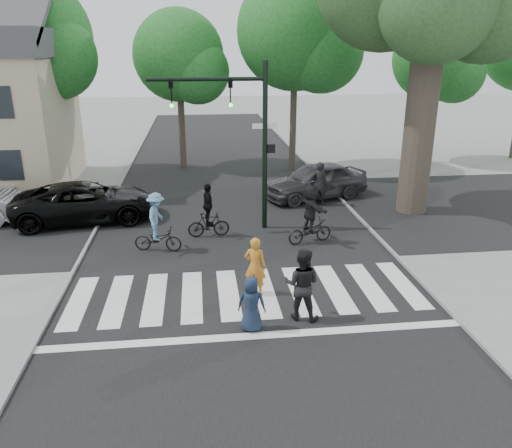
{
  "coord_description": "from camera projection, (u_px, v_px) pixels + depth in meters",
  "views": [
    {
      "loc": [
        -1.19,
        -11.3,
        6.42
      ],
      "look_at": [
        0.5,
        3.0,
        1.3
      ],
      "focal_mm": 35.0,
      "sensor_mm": 36.0,
      "label": 1
    }
  ],
  "objects": [
    {
      "name": "cyclist_mid",
      "position": [
        208.0,
        215.0,
        17.66
      ],
      "size": [
        1.51,
        0.93,
        1.94
      ],
      "color": "black",
      "rests_on": "ground"
    },
    {
      "name": "pedestrian_woman",
      "position": [
        255.0,
        266.0,
        13.47
      ],
      "size": [
        0.71,
        0.59,
        1.66
      ],
      "primitive_type": "imported",
      "rotation": [
        0.0,
        0.0,
        2.77
      ],
      "color": "#C47822",
      "rests_on": "ground"
    },
    {
      "name": "pedestrian_adult",
      "position": [
        302.0,
        284.0,
        12.22
      ],
      "size": [
        1.11,
        1.0,
        1.87
      ],
      "primitive_type": "imported",
      "rotation": [
        0.0,
        0.0,
        2.76
      ],
      "color": "black",
      "rests_on": "ground"
    },
    {
      "name": "crosswalk",
      "position": [
        248.0,
        298.0,
        13.47
      ],
      "size": [
        10.0,
        3.85,
        0.01
      ],
      "color": "silver",
      "rests_on": "ground"
    },
    {
      "name": "car_grey",
      "position": [
        315.0,
        181.0,
        22.19
      ],
      "size": [
        5.09,
        3.31,
        1.61
      ],
      "primitive_type": "imported",
      "rotation": [
        0.0,
        0.0,
        -1.24
      ],
      "color": "#3A393E",
      "rests_on": "ground"
    },
    {
      "name": "bg_tree_2",
      "position": [
        183.0,
        60.0,
        26.27
      ],
      "size": [
        5.04,
        4.8,
        8.4
      ],
      "color": "brown",
      "rests_on": "ground"
    },
    {
      "name": "pedestrian_child",
      "position": [
        251.0,
        304.0,
        11.77
      ],
      "size": [
        0.77,
        0.59,
        1.39
      ],
      "primitive_type": "imported",
      "rotation": [
        0.0,
        0.0,
        2.9
      ],
      "color": "#1B273F",
      "rests_on": "ground"
    },
    {
      "name": "road_cross",
      "position": [
        229.0,
        214.0,
        20.34
      ],
      "size": [
        70.0,
        10.0,
        0.01
      ],
      "primitive_type": "cube",
      "color": "black",
      "rests_on": "ground"
    },
    {
      "name": "cyclist_left",
      "position": [
        157.0,
        226.0,
        16.36
      ],
      "size": [
        1.65,
        1.12,
        2.0
      ],
      "color": "black",
      "rests_on": "ground"
    },
    {
      "name": "car_suv",
      "position": [
        86.0,
        202.0,
        19.29
      ],
      "size": [
        5.75,
        3.23,
        1.52
      ],
      "primitive_type": "imported",
      "rotation": [
        0.0,
        0.0,
        1.71
      ],
      "color": "black",
      "rests_on": "ground"
    },
    {
      "name": "curb_left",
      "position": [
        87.0,
        245.0,
        16.95
      ],
      "size": [
        0.1,
        70.0,
        0.1
      ],
      "primitive_type": "cube",
      "color": "gray",
      "rests_on": "ground"
    },
    {
      "name": "bg_tree_4",
      "position": [
        440.0,
        62.0,
        27.41
      ],
      "size": [
        4.83,
        4.6,
        8.15
      ],
      "color": "brown",
      "rests_on": "ground"
    },
    {
      "name": "bg_tree_3",
      "position": [
        302.0,
        36.0,
        25.29
      ],
      "size": [
        6.3,
        6.0,
        10.2
      ],
      "color": "brown",
      "rests_on": "ground"
    },
    {
      "name": "traffic_signal",
      "position": [
        241.0,
        124.0,
        17.38
      ],
      "size": [
        4.45,
        0.29,
        6.0
      ],
      "color": "black",
      "rests_on": "ground"
    },
    {
      "name": "curb_right",
      "position": [
        374.0,
        233.0,
        18.07
      ],
      "size": [
        0.1,
        70.0,
        0.1
      ],
      "primitive_type": "cube",
      "color": "gray",
      "rests_on": "ground"
    },
    {
      "name": "bystander_dark",
      "position": [
        319.0,
        184.0,
        21.12
      ],
      "size": [
        0.7,
        0.47,
        1.9
      ],
      "primitive_type": "imported",
      "rotation": [
        0.0,
        0.0,
        3.12
      ],
      "color": "black",
      "rests_on": "ground"
    },
    {
      "name": "ground",
      "position": [
        250.0,
        311.0,
        12.85
      ],
      "size": [
        120.0,
        120.0,
        0.0
      ],
      "primitive_type": "plane",
      "color": "gray",
      "rests_on": "ground"
    },
    {
      "name": "cyclist_right",
      "position": [
        310.0,
        217.0,
        17.05
      ],
      "size": [
        1.72,
        1.59,
        2.06
      ],
      "color": "black",
      "rests_on": "ground"
    },
    {
      "name": "bg_tree_1",
      "position": [
        37.0,
        42.0,
        24.14
      ],
      "size": [
        6.09,
        5.8,
        9.8
      ],
      "color": "brown",
      "rests_on": "ground"
    },
    {
      "name": "road_stem",
      "position": [
        235.0,
        240.0,
        17.53
      ],
      "size": [
        10.0,
        70.0,
        0.01
      ],
      "primitive_type": "cube",
      "color": "black",
      "rests_on": "ground"
    }
  ]
}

